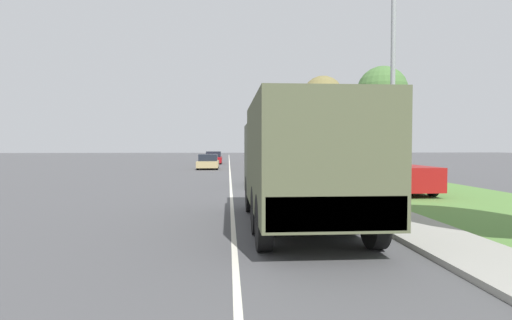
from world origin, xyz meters
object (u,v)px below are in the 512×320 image
Objects in this scene: military_truck at (300,159)px; pickup_truck at (392,173)px; car_second_ahead at (208,162)px; car_nearest_ahead at (268,173)px; lamp_post at (386,64)px; car_third_ahead at (214,158)px.

military_truck is 9.75m from pickup_truck.
military_truck is at bearing -82.15° from car_second_ahead.
lamp_post reaches higher than car_nearest_ahead.
lamp_post reaches higher than car_third_ahead.
car_nearest_ahead is 0.77× the size of pickup_truck.
car_second_ahead is at bearing 97.85° from military_truck.
car_second_ahead is 21.29m from pickup_truck.
car_third_ahead is (-3.61, 37.80, -1.09)m from military_truck.
car_nearest_ahead is 0.84× the size of car_third_ahead.
military_truck reaches higher than pickup_truck.
lamp_post reaches higher than pickup_truck.
pickup_truck is 7.89m from lamp_post.
car_third_ahead is at bearing 95.46° from military_truck.
lamp_post is (2.83, 1.48, 2.77)m from military_truck.
military_truck is 1.48× the size of car_third_ahead.
lamp_post is at bearing 27.68° from military_truck.
military_truck is 1.68× the size of car_second_ahead.
pickup_truck is 0.71× the size of lamp_post.
car_second_ahead is at bearing 116.27° from pickup_truck.
car_second_ahead is at bearing 104.41° from lamp_post.
pickup_truck is at bearing -31.89° from car_nearest_ahead.
military_truck is at bearing -152.32° from lamp_post.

